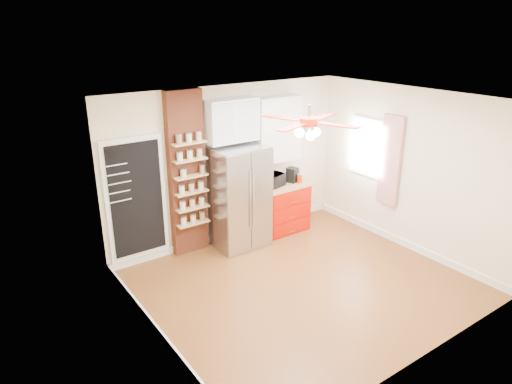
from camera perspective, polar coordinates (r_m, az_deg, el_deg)
floor at (r=6.93m, az=5.80°, el=-11.33°), size 4.50×4.50×0.00m
ceiling at (r=5.98m, az=6.73°, el=11.28°), size 4.50×4.50×0.00m
wall_back at (r=7.85m, az=-3.38°, el=3.46°), size 4.50×0.02×2.70m
wall_front at (r=5.14m, az=21.11°, el=-7.44°), size 4.50×0.02×2.70m
wall_left at (r=5.24m, az=-12.80°, el=-5.99°), size 0.02×4.00×2.70m
wall_right at (r=7.93m, az=18.62°, el=2.56°), size 0.02×4.00×2.70m
chalkboard at (r=7.21m, az=-14.73°, el=-0.89°), size 0.95×0.05×1.95m
brick_pillar at (r=7.40m, az=-8.66°, el=2.18°), size 0.60×0.16×2.70m
fridge at (r=7.69m, az=-2.17°, el=-0.65°), size 0.90×0.70×1.75m
upper_glass_cabinet at (r=7.49m, az=-3.12°, el=8.94°), size 0.90×0.35×0.70m
red_cabinet at (r=8.41m, az=3.23°, el=-1.87°), size 0.94×0.64×0.90m
upper_shelf_unit at (r=8.11m, az=2.68°, el=7.85°), size 0.90×0.30×1.15m
window at (r=8.39m, az=13.81°, el=5.43°), size 0.04×0.75×1.05m
curtain at (r=8.05m, az=16.42°, el=3.81°), size 0.06×0.40×1.55m
ceiling_fan at (r=6.03m, az=6.62°, el=8.69°), size 1.40×1.40×0.44m
toaster_oven at (r=8.08m, az=2.11°, el=1.47°), size 0.48×0.38×0.23m
coffee_maker at (r=8.33m, az=4.56°, el=2.15°), size 0.22×0.23×0.27m
canister_left at (r=8.31m, az=5.49°, el=1.65°), size 0.12×0.12×0.15m
canister_right at (r=8.46m, az=5.21°, el=1.98°), size 0.13×0.13×0.15m
pantry_jar_oats at (r=7.20m, az=-9.07°, el=2.34°), size 0.10×0.10×0.12m
pantry_jar_beans at (r=7.31m, az=-6.74°, el=2.79°), size 0.08×0.08×0.13m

